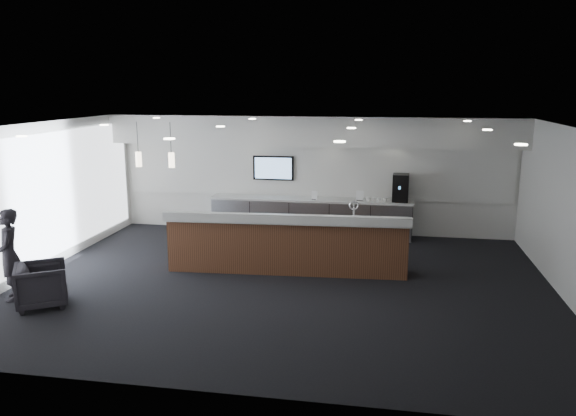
% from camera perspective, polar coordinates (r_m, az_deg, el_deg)
% --- Properties ---
extents(ground, '(10.00, 10.00, 0.00)m').
position_cam_1_polar(ground, '(10.83, -0.32, -7.67)').
color(ground, black).
rests_on(ground, ground).
extents(ceiling, '(10.00, 8.00, 0.02)m').
position_cam_1_polar(ceiling, '(10.20, -0.35, 8.37)').
color(ceiling, black).
rests_on(ceiling, back_wall).
extents(back_wall, '(10.00, 0.02, 3.00)m').
position_cam_1_polar(back_wall, '(14.30, 2.52, 3.44)').
color(back_wall, silver).
rests_on(back_wall, ground).
extents(left_wall, '(0.02, 8.00, 3.00)m').
position_cam_1_polar(left_wall, '(12.31, -23.90, 0.95)').
color(left_wall, silver).
rests_on(left_wall, ground).
extents(right_wall, '(0.02, 8.00, 3.00)m').
position_cam_1_polar(right_wall, '(10.74, 26.94, -0.87)').
color(right_wall, silver).
rests_on(right_wall, ground).
extents(soffit_bulkhead, '(10.00, 0.90, 0.70)m').
position_cam_1_polar(soffit_bulkhead, '(13.73, 2.32, 7.90)').
color(soffit_bulkhead, silver).
rests_on(soffit_bulkhead, back_wall).
extents(alcove_panel, '(9.80, 0.06, 1.40)m').
position_cam_1_polar(alcove_panel, '(14.26, 2.51, 3.81)').
color(alcove_panel, silver).
rests_on(alcove_panel, back_wall).
extents(window_blinds_wall, '(0.04, 7.36, 2.55)m').
position_cam_1_polar(window_blinds_wall, '(12.29, -23.74, 0.94)').
color(window_blinds_wall, '#A6B8C7').
rests_on(window_blinds_wall, left_wall).
extents(back_credenza, '(5.06, 0.66, 0.95)m').
position_cam_1_polar(back_credenza, '(14.15, 2.29, -0.88)').
color(back_credenza, gray).
rests_on(back_credenza, ground).
extents(wall_tv, '(1.05, 0.08, 0.62)m').
position_cam_1_polar(wall_tv, '(14.35, -1.49, 4.08)').
color(wall_tv, black).
rests_on(wall_tv, back_wall).
extents(pendant_left, '(0.12, 0.12, 0.30)m').
position_cam_1_polar(pendant_left, '(11.70, -11.32, 4.94)').
color(pendant_left, beige).
rests_on(pendant_left, ceiling).
extents(pendant_right, '(0.12, 0.12, 0.30)m').
position_cam_1_polar(pendant_right, '(11.97, -14.46, 4.96)').
color(pendant_right, beige).
rests_on(pendant_right, ceiling).
extents(ceiling_can_lights, '(7.00, 5.00, 0.02)m').
position_cam_1_polar(ceiling_can_lights, '(10.20, -0.34, 8.21)').
color(ceiling_can_lights, white).
rests_on(ceiling_can_lights, ceiling).
extents(service_counter, '(4.90, 1.09, 1.49)m').
position_cam_1_polar(service_counter, '(11.37, -0.10, -3.64)').
color(service_counter, '#492918').
rests_on(service_counter, ground).
extents(coffee_machine, '(0.40, 0.52, 0.67)m').
position_cam_1_polar(coffee_machine, '(13.89, 11.37, 2.03)').
color(coffee_machine, black).
rests_on(coffee_machine, back_credenza).
extents(info_sign_left, '(0.14, 0.05, 0.20)m').
position_cam_1_polar(info_sign_left, '(13.89, 2.70, 1.28)').
color(info_sign_left, white).
rests_on(info_sign_left, back_credenza).
extents(info_sign_right, '(0.18, 0.03, 0.24)m').
position_cam_1_polar(info_sign_right, '(13.85, 7.31, 1.25)').
color(info_sign_right, white).
rests_on(info_sign_right, back_credenza).
extents(armchair, '(1.12, 1.12, 0.75)m').
position_cam_1_polar(armchair, '(10.54, -23.73, -7.17)').
color(armchair, black).
rests_on(armchair, ground).
extents(lounge_guest, '(0.64, 0.71, 1.63)m').
position_cam_1_polar(lounge_guest, '(10.96, -26.45, -4.28)').
color(lounge_guest, black).
rests_on(lounge_guest, ground).
extents(cup_0, '(0.11, 0.11, 0.10)m').
position_cam_1_polar(cup_0, '(13.83, 9.87, 0.86)').
color(cup_0, white).
rests_on(cup_0, back_credenza).
extents(cup_1, '(0.15, 0.15, 0.10)m').
position_cam_1_polar(cup_1, '(13.84, 9.29, 0.88)').
color(cup_1, white).
rests_on(cup_1, back_credenza).
extents(cup_2, '(0.13, 0.13, 0.10)m').
position_cam_1_polar(cup_2, '(13.84, 8.72, 0.90)').
color(cup_2, white).
rests_on(cup_2, back_credenza).
extents(cup_3, '(0.14, 0.14, 0.10)m').
position_cam_1_polar(cup_3, '(13.84, 8.14, 0.92)').
color(cup_3, white).
rests_on(cup_3, back_credenza).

